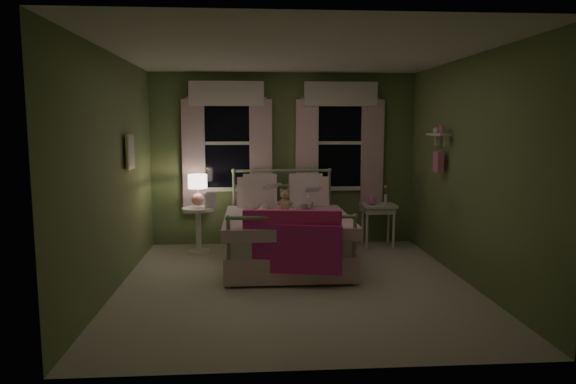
{
  "coord_description": "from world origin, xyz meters",
  "views": [
    {
      "loc": [
        -0.49,
        -5.7,
        1.82
      ],
      "look_at": [
        -0.04,
        0.55,
        1.0
      ],
      "focal_mm": 32.0,
      "sensor_mm": 36.0,
      "label": 1
    }
  ],
  "objects": [
    {
      "name": "book_right",
      "position": [
        0.24,
        1.07,
        0.92
      ],
      "size": [
        0.2,
        0.11,
        0.26
      ],
      "primitive_type": "imported",
      "rotation": [
        1.22,
        0.0,
        0.01
      ],
      "color": "beige",
      "rests_on": "child_right"
    },
    {
      "name": "room_shell",
      "position": [
        0.0,
        0.0,
        1.3
      ],
      "size": [
        4.2,
        4.2,
        4.2
      ],
      "color": "beige",
      "rests_on": "ground"
    },
    {
      "name": "pink_throw",
      "position": [
        -0.04,
        -0.13,
        0.61
      ],
      "size": [
        1.1,
        0.31,
        0.71
      ],
      "color": "#FE3192",
      "rests_on": "bed"
    },
    {
      "name": "book_left",
      "position": [
        -0.32,
        1.07,
        0.96
      ],
      "size": [
        0.22,
        0.16,
        0.26
      ],
      "primitive_type": "imported",
      "rotation": [
        1.22,
        0.0,
        0.25
      ],
      "color": "beige",
      "rests_on": "child_left"
    },
    {
      "name": "nightstand_right",
      "position": [
        1.39,
        1.73,
        0.55
      ],
      "size": [
        0.5,
        0.4,
        0.64
      ],
      "color": "white",
      "rests_on": "ground"
    },
    {
      "name": "nightstand_left",
      "position": [
        -1.26,
        1.58,
        0.42
      ],
      "size": [
        0.46,
        0.46,
        0.65
      ],
      "color": "white",
      "rests_on": "ground"
    },
    {
      "name": "window_right",
      "position": [
        0.85,
        2.03,
        1.62
      ],
      "size": [
        1.34,
        0.13,
        1.96
      ],
      "color": "black",
      "rests_on": "room_shell"
    },
    {
      "name": "wall_shelf",
      "position": [
        1.9,
        0.7,
        1.52
      ],
      "size": [
        0.15,
        0.5,
        0.6
      ],
      "color": "white",
      "rests_on": "room_shell"
    },
    {
      "name": "child_left",
      "position": [
        -0.32,
        1.32,
        0.98
      ],
      "size": [
        0.32,
        0.23,
        0.82
      ],
      "primitive_type": "imported",
      "rotation": [
        0.0,
        0.0,
        3.02
      ],
      "color": "#F7D1DD",
      "rests_on": "bed"
    },
    {
      "name": "pink_toy",
      "position": [
        1.29,
        1.72,
        0.71
      ],
      "size": [
        0.14,
        0.19,
        0.14
      ],
      "color": "pink",
      "rests_on": "nightstand_right"
    },
    {
      "name": "book_nightstand",
      "position": [
        -1.16,
        1.5,
        0.66
      ],
      "size": [
        0.22,
        0.26,
        0.02
      ],
      "primitive_type": "imported",
      "rotation": [
        0.0,
        0.0,
        0.26
      ],
      "color": "beige",
      "rests_on": "nightstand_left"
    },
    {
      "name": "framed_picture",
      "position": [
        -1.95,
        0.6,
        1.5
      ],
      "size": [
        0.03,
        0.32,
        0.42
      ],
      "color": "beige",
      "rests_on": "room_shell"
    },
    {
      "name": "window_left",
      "position": [
        -0.85,
        2.03,
        1.62
      ],
      "size": [
        1.34,
        0.13,
        1.96
      ],
      "color": "black",
      "rests_on": "room_shell"
    },
    {
      "name": "child_right",
      "position": [
        0.24,
        1.32,
        0.94
      ],
      "size": [
        0.43,
        0.37,
        0.74
      ],
      "primitive_type": "imported",
      "rotation": [
        0.0,
        0.0,
        2.83
      ],
      "color": "#F7D1DD",
      "rests_on": "bed"
    },
    {
      "name": "bed",
      "position": [
        -0.04,
        0.9,
        0.38
      ],
      "size": [
        1.58,
        2.04,
        1.18
      ],
      "color": "white",
      "rests_on": "ground"
    },
    {
      "name": "bud_vase",
      "position": [
        1.51,
        1.78,
        0.79
      ],
      "size": [
        0.06,
        0.06,
        0.28
      ],
      "color": "white",
      "rests_on": "nightstand_right"
    },
    {
      "name": "table_lamp",
      "position": [
        -1.26,
        1.58,
        0.95
      ],
      "size": [
        0.27,
        0.27,
        0.45
      ],
      "color": "pink",
      "rests_on": "nightstand_left"
    },
    {
      "name": "teddy_bear",
      "position": [
        -0.04,
        1.16,
        0.79
      ],
      "size": [
        0.22,
        0.18,
        0.3
      ],
      "color": "tan",
      "rests_on": "bed"
    }
  ]
}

